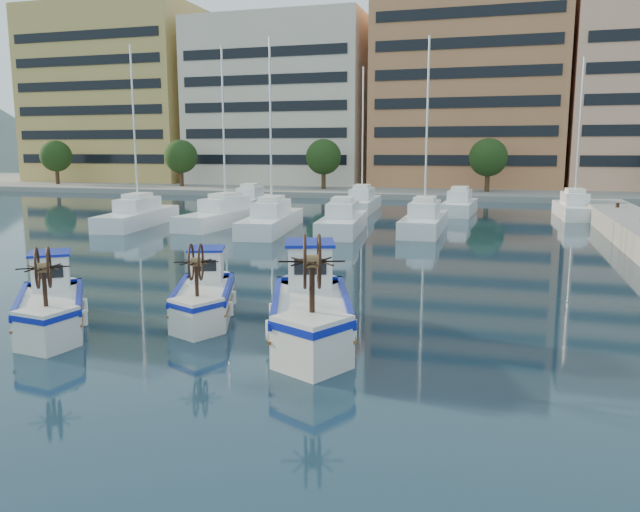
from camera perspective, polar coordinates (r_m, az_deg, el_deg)
The scene contains 6 objects.
ground at distance 16.78m, azimuth -4.51°, elevation -7.45°, with size 300.00×300.00×0.00m, color #1B3548.
waterfront at distance 80.32m, azimuth 19.41°, elevation 13.51°, with size 180.00×40.00×25.60m.
yacht_marina at distance 43.92m, azimuth 4.35°, elevation 3.87°, with size 39.33×24.06×11.50m.
fishing_boat_a at distance 18.99m, azimuth -23.39°, elevation -4.00°, with size 3.67×4.13×2.56m.
fishing_boat_b at distance 19.03m, azimuth -10.53°, elevation -3.41°, with size 2.82×4.07×2.45m.
fishing_boat_c at distance 16.52m, azimuth -0.86°, elevation -4.64°, with size 3.36×5.07×3.06m.
Camera 1 is at (5.78, -14.96, 4.92)m, focal length 35.00 mm.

